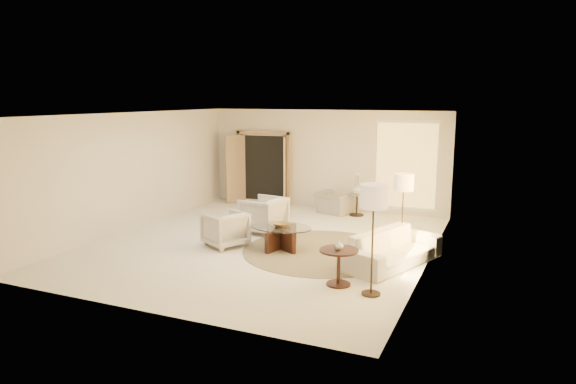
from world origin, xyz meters
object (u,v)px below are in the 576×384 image
at_px(sofa, 393,248).
at_px(accent_chair, 335,199).
at_px(end_table, 339,261).
at_px(side_vase, 357,189).
at_px(end_vase, 339,245).
at_px(coffee_table, 281,235).
at_px(bowl, 281,225).
at_px(armchair_left, 263,213).
at_px(armchair_right, 225,227).
at_px(floor_lamp_far, 374,201).
at_px(side_table, 357,203).
at_px(floor_lamp_near, 404,186).

xyz_separation_m(sofa, accent_chair, (-2.40, 3.75, 0.06)).
bearing_deg(end_table, side_vase, 102.45).
bearing_deg(end_vase, coffee_table, 138.83).
relative_size(accent_chair, bowl, 2.64).
relative_size(armchair_left, coffee_table, 0.54).
distance_m(coffee_table, end_table, 2.33).
relative_size(sofa, side_vase, 8.40).
distance_m(end_table, end_vase, 0.27).
relative_size(armchair_right, side_vase, 3.10).
bearing_deg(end_table, end_vase, -90.00).
bearing_deg(floor_lamp_far, armchair_right, 157.43).
distance_m(floor_lamp_far, bowl, 3.12).
distance_m(sofa, coffee_table, 2.38).
bearing_deg(armchair_left, accent_chair, 169.60).
bearing_deg(side_vase, end_table, -77.55).
relative_size(side_table, floor_lamp_near, 0.36).
relative_size(floor_lamp_far, bowl, 5.42).
bearing_deg(coffee_table, accent_chair, 90.38).
relative_size(coffee_table, side_table, 2.91).
relative_size(sofa, end_vase, 14.03).
distance_m(end_table, floor_lamp_near, 2.56).
relative_size(end_table, side_vase, 2.52).
bearing_deg(side_vase, coffee_table, -99.49).
relative_size(sofa, coffee_table, 1.29).
bearing_deg(sofa, side_table, 46.94).
xyz_separation_m(coffee_table, bowl, (0.00, 0.00, 0.22)).
xyz_separation_m(armchair_right, coffee_table, (1.19, 0.26, -0.10)).
xyz_separation_m(sofa, floor_lamp_far, (0.00, -1.65, 1.22)).
height_order(floor_lamp_near, side_vase, floor_lamp_near).
xyz_separation_m(sofa, end_table, (-0.62, -1.44, 0.11)).
relative_size(accent_chair, floor_lamp_far, 0.49).
bearing_deg(floor_lamp_near, accent_chair, 129.51).
bearing_deg(coffee_table, armchair_left, 130.80).
height_order(floor_lamp_near, bowl, floor_lamp_near).
xyz_separation_m(coffee_table, side_table, (0.61, 3.65, 0.05)).
bearing_deg(end_table, coffee_table, 138.83).
distance_m(coffee_table, side_vase, 3.72).
xyz_separation_m(armchair_right, side_vase, (1.80, 3.91, 0.31)).
bearing_deg(side_table, end_table, -77.55).
relative_size(side_table, bowl, 1.76).
bearing_deg(armchair_left, armchair_right, -1.16).
height_order(armchair_left, side_table, armchair_left).
distance_m(accent_chair, end_table, 5.50).
distance_m(armchair_right, side_table, 4.31).
xyz_separation_m(sofa, floor_lamp_near, (0.00, 0.85, 1.07)).
bearing_deg(end_table, floor_lamp_far, -18.78).
bearing_deg(end_vase, bowl, 138.83).
bearing_deg(floor_lamp_near, sofa, -90.00).
relative_size(coffee_table, floor_lamp_far, 0.94).
bearing_deg(side_table, accent_chair, 178.86).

